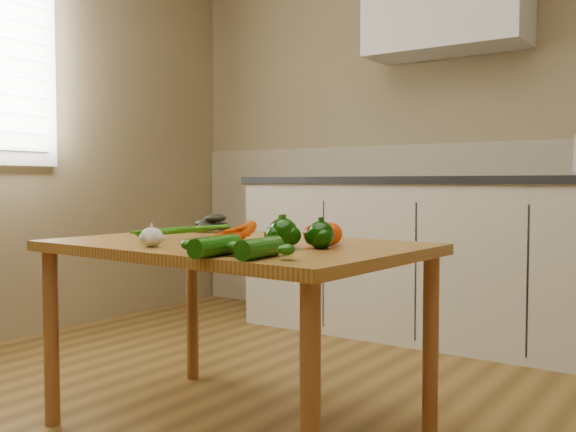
% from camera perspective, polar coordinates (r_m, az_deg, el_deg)
% --- Properties ---
extents(room, '(4.04, 5.04, 2.64)m').
position_cam_1_polar(room, '(1.89, -7.93, 14.54)').
color(room, olive).
rests_on(room, ground).
extents(counter_run, '(2.84, 0.64, 1.14)m').
position_cam_1_polar(counter_run, '(3.56, 17.54, -3.75)').
color(counter_run, beige).
rests_on(counter_run, ground).
extents(table, '(1.28, 0.85, 0.66)m').
position_cam_1_polar(table, '(2.21, -4.79, -4.23)').
color(table, '#A77330').
rests_on(table, ground).
extents(carrot_bunch, '(0.24, 0.19, 0.06)m').
position_cam_1_polar(carrot_bunch, '(2.23, -6.37, -1.46)').
color(carrot_bunch, '#DB4B05').
rests_on(carrot_bunch, table).
extents(leafy_greens, '(0.18, 0.16, 0.09)m').
position_cam_1_polar(leafy_greens, '(2.63, -6.41, -0.49)').
color(leafy_greens, black).
rests_on(leafy_greens, table).
extents(garlic_bulb, '(0.07, 0.07, 0.06)m').
position_cam_1_polar(garlic_bulb, '(2.07, -12.02, -1.85)').
color(garlic_bulb, beige).
rests_on(garlic_bulb, table).
extents(pepper_a, '(0.09, 0.09, 0.09)m').
position_cam_1_polar(pepper_a, '(2.02, -0.63, -1.53)').
color(pepper_a, black).
rests_on(pepper_a, table).
extents(pepper_b, '(0.08, 0.08, 0.08)m').
position_cam_1_polar(pepper_b, '(1.97, 2.94, -1.71)').
color(pepper_b, black).
rests_on(pepper_b, table).
extents(pepper_c, '(0.09, 0.09, 0.09)m').
position_cam_1_polar(pepper_c, '(1.97, -0.43, -1.59)').
color(pepper_c, black).
rests_on(pepper_c, table).
extents(tomato_a, '(0.07, 0.07, 0.06)m').
position_cam_1_polar(tomato_a, '(2.15, 2.20, -1.63)').
color(tomato_a, '#980902').
rests_on(tomato_a, table).
extents(tomato_b, '(0.08, 0.08, 0.07)m').
position_cam_1_polar(tomato_b, '(2.18, 3.02, -1.43)').
color(tomato_b, '#CB3805').
rests_on(tomato_b, table).
extents(tomato_c, '(0.08, 0.08, 0.07)m').
position_cam_1_polar(tomato_c, '(2.07, 3.73, -1.61)').
color(tomato_c, '#CB3805').
rests_on(tomato_c, table).
extents(zucchini_a, '(0.07, 0.17, 0.06)m').
position_cam_1_polar(zucchini_a, '(1.72, -2.54, -2.86)').
color(zucchini_a, '#0F4507').
rests_on(zucchini_a, table).
extents(zucchini_b, '(0.07, 0.19, 0.06)m').
position_cam_1_polar(zucchini_b, '(1.78, -6.50, -2.67)').
color(zucchini_b, '#0F4507').
rests_on(zucchini_b, table).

